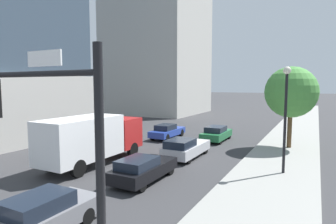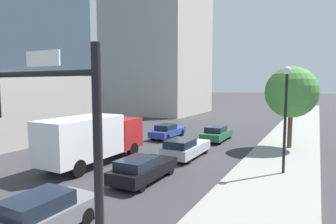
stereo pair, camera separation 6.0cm
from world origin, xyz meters
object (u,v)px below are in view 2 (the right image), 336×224
at_px(street_lamp, 286,105).
at_px(car_black, 143,169).
at_px(traffic_light_pole, 45,131).
at_px(box_truck, 92,137).
at_px(street_tree, 291,92).
at_px(construction_building, 158,31).
at_px(car_gray, 35,218).
at_px(car_green, 217,133).
at_px(car_silver, 185,148).
at_px(car_blue, 167,131).

xyz_separation_m(street_lamp, car_black, (-6.76, -4.68, -3.46)).
bearing_deg(traffic_light_pole, car_black, 108.02).
bearing_deg(box_truck, street_tree, 44.58).
bearing_deg(street_lamp, traffic_light_pole, -107.18).
bearing_deg(street_lamp, construction_building, 130.45).
relative_size(street_tree, car_gray, 1.38).
xyz_separation_m(street_tree, car_black, (-6.44, -12.22, -3.99)).
relative_size(construction_building, car_green, 8.04).
xyz_separation_m(street_tree, car_gray, (-6.44, -18.96, -3.95)).
height_order(street_tree, car_gray, street_tree).
bearing_deg(traffic_light_pole, car_silver, 100.95).
distance_m(car_black, car_green, 12.86).
relative_size(street_tree, car_black, 1.46).
bearing_deg(construction_building, traffic_light_pole, -63.48).
relative_size(traffic_light_pole, street_tree, 0.90).
relative_size(construction_building, street_tree, 5.38).
distance_m(street_tree, box_truck, 15.93).
bearing_deg(street_tree, box_truck, -135.42).
xyz_separation_m(construction_building, car_silver, (18.67, -28.79, -14.70)).
bearing_deg(traffic_light_pole, car_green, 97.31).
height_order(traffic_light_pole, car_gray, traffic_light_pole).
xyz_separation_m(car_silver, car_black, (0.00, -5.70, -0.03)).
xyz_separation_m(traffic_light_pole, car_black, (-2.72, 8.37, -3.51)).
bearing_deg(car_silver, street_lamp, -8.65).
height_order(car_silver, car_gray, car_gray).
distance_m(car_blue, car_black, 12.72).
bearing_deg(construction_building, car_black, -61.57).
relative_size(street_lamp, car_gray, 1.29).
height_order(traffic_light_pole, car_blue, traffic_light_pole).
height_order(car_black, car_green, car_green).
distance_m(street_lamp, box_truck, 12.21).
relative_size(street_lamp, car_silver, 1.29).
bearing_deg(street_lamp, car_blue, 148.14).
bearing_deg(street_tree, car_blue, -177.87).
xyz_separation_m(street_tree, car_silver, (-6.44, -6.52, -3.96)).
relative_size(traffic_light_pole, car_silver, 1.25).
distance_m(construction_building, car_green, 32.15).
relative_size(car_black, car_green, 1.02).
relative_size(car_blue, box_truck, 0.60).
bearing_deg(car_gray, car_green, 90.00).
bearing_deg(construction_building, street_tree, -41.57).
height_order(street_lamp, car_black, street_lamp).
bearing_deg(car_green, box_truck, -112.10).
relative_size(street_lamp, box_truck, 0.78).
height_order(construction_building, traffic_light_pole, construction_building).
bearing_deg(car_green, street_tree, -5.64).
bearing_deg(traffic_light_pole, car_blue, 110.26).
xyz_separation_m(traffic_light_pole, street_lamp, (4.03, 13.04, -0.05)).
height_order(construction_building, street_lamp, construction_building).
xyz_separation_m(traffic_light_pole, car_silver, (-2.72, 14.07, -3.48)).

